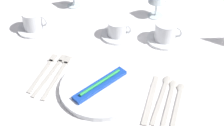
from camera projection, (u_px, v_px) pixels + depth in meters
The scene contains 16 objects.
dining_table at pixel (123, 66), 1.26m from camera, with size 1.80×1.11×0.74m.
dinner_plate at pixel (100, 88), 1.04m from camera, with size 0.27×0.27×0.02m, color white.
toothbrush_package at pixel (100, 84), 1.03m from camera, with size 0.13×0.20×0.02m.
fork_outer at pixel (58, 75), 1.09m from camera, with size 0.03×0.23×0.00m.
fork_inner at pixel (51, 73), 1.10m from camera, with size 0.03×0.23×0.00m.
fork_salad at pixel (44, 71), 1.11m from camera, with size 0.02×0.21×0.00m.
dinner_knife at pixel (150, 100), 1.00m from camera, with size 0.03×0.22×0.00m.
spoon_soup at pixel (163, 93), 1.03m from camera, with size 0.03×0.23×0.01m.
spoon_dessert at pixel (170, 97), 1.01m from camera, with size 0.03×0.22×0.01m.
spoon_tea at pixel (178, 100), 1.00m from camera, with size 0.03×0.21×0.01m.
saucer_left at pixel (35, 29), 1.30m from camera, with size 0.14×0.14×0.01m, color white.
coffee_cup_left at pixel (33, 20), 1.28m from camera, with size 0.11×0.08×0.07m.
saucer_right at pixel (117, 35), 1.27m from camera, with size 0.13×0.13×0.01m, color white.
coffee_cup_right at pixel (118, 28), 1.25m from camera, with size 0.10×0.08×0.06m.
saucer_far at pixel (164, 39), 1.25m from camera, with size 0.14×0.14×0.01m, color white.
coffee_cup_far at pixel (166, 31), 1.22m from camera, with size 0.11×0.08×0.07m.
Camera 1 is at (0.26, -0.90, 1.49)m, focal length 49.94 mm.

